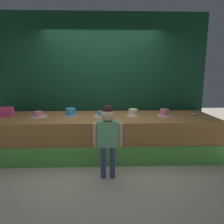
% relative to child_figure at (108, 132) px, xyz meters
% --- Properties ---
extents(ground_plane, '(12.00, 12.00, 0.00)m').
position_rel_child_figure_xyz_m(ground_plane, '(-0.10, 0.39, -0.73)').
color(ground_plane, '#ADA38E').
extents(stage_platform, '(4.35, 1.24, 0.76)m').
position_rel_child_figure_xyz_m(stage_platform, '(-0.10, 1.00, -0.36)').
color(stage_platform, '#9E6B38').
rests_on(stage_platform, ground_plane).
extents(curtain_backdrop, '(4.58, 0.08, 2.86)m').
position_rel_child_figure_xyz_m(curtain_backdrop, '(-0.10, 1.71, 0.70)').
color(curtain_backdrop, '#113823').
rests_on(curtain_backdrop, ground_plane).
extents(child_figure, '(0.44, 0.20, 1.13)m').
position_rel_child_figure_xyz_m(child_figure, '(0.00, 0.00, 0.00)').
color(child_figure, '#3F4C8C').
rests_on(child_figure, ground_plane).
extents(pink_box, '(0.25, 0.19, 0.18)m').
position_rel_child_figure_xyz_m(pink_box, '(-1.95, 1.07, 0.11)').
color(pink_box, '#F7488E').
rests_on(pink_box, stage_platform).
extents(donut, '(0.11, 0.11, 0.03)m').
position_rel_child_figure_xyz_m(donut, '(1.75, 1.07, 0.04)').
color(donut, '#CC66D8').
rests_on(donut, stage_platform).
extents(cake_far_left, '(0.34, 0.34, 0.15)m').
position_rel_child_figure_xyz_m(cake_far_left, '(-1.33, 1.03, 0.06)').
color(cake_far_left, silver).
rests_on(cake_far_left, stage_platform).
extents(cake_left, '(0.28, 0.28, 0.15)m').
position_rel_child_figure_xyz_m(cake_left, '(-0.72, 1.09, 0.09)').
color(cake_left, silver).
rests_on(cake_left, stage_platform).
extents(cake_center, '(0.31, 0.31, 0.13)m').
position_rel_child_figure_xyz_m(cake_center, '(-0.10, 1.05, 0.07)').
color(cake_center, white).
rests_on(cake_center, stage_platform).
extents(cake_right, '(0.26, 0.26, 0.13)m').
position_rel_child_figure_xyz_m(cake_right, '(0.52, 1.04, 0.09)').
color(cake_right, white).
rests_on(cake_right, stage_platform).
extents(cake_far_right, '(0.28, 0.28, 0.15)m').
position_rel_child_figure_xyz_m(cake_far_right, '(1.13, 1.03, 0.08)').
color(cake_far_right, white).
rests_on(cake_far_right, stage_platform).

